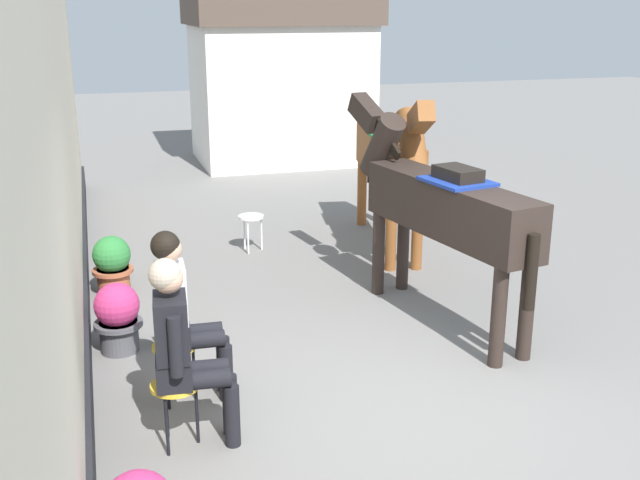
% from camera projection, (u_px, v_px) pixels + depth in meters
% --- Properties ---
extents(ground_plane, '(40.00, 40.00, 0.00)m').
position_uv_depth(ground_plane, '(308.00, 280.00, 8.58)').
color(ground_plane, slate).
extents(pub_facade_wall, '(0.34, 14.00, 3.40)m').
position_uv_depth(pub_facade_wall, '(51.00, 194.00, 6.05)').
color(pub_facade_wall, beige).
rests_on(pub_facade_wall, ground_plane).
extents(distant_cottage, '(3.40, 2.60, 3.50)m').
position_uv_depth(distant_cottage, '(280.00, 68.00, 14.67)').
color(distant_cottage, silver).
rests_on(distant_cottage, ground_plane).
extents(seated_visitor_near, '(0.61, 0.49, 1.39)m').
position_uv_depth(seated_visitor_near, '(182.00, 344.00, 5.17)').
color(seated_visitor_near, gold).
rests_on(seated_visitor_near, ground_plane).
extents(seated_visitor_far, '(0.61, 0.49, 1.39)m').
position_uv_depth(seated_visitor_far, '(181.00, 308.00, 5.78)').
color(seated_visitor_far, gold).
rests_on(seated_visitor_far, ground_plane).
extents(saddled_horse_near, '(0.83, 2.97, 2.06)m').
position_uv_depth(saddled_horse_near, '(441.00, 205.00, 7.22)').
color(saddled_horse_near, '#2D231E').
rests_on(saddled_horse_near, ground_plane).
extents(saddled_horse_far, '(0.81, 2.98, 2.06)m').
position_uv_depth(saddled_horse_far, '(391.00, 158.00, 9.40)').
color(saddled_horse_far, brown).
rests_on(saddled_horse_far, ground_plane).
extents(flower_planter_inner_far, '(0.43, 0.43, 0.64)m').
position_uv_depth(flower_planter_inner_far, '(118.00, 316.00, 6.75)').
color(flower_planter_inner_far, '#4C4C51').
rests_on(flower_planter_inner_far, ground_plane).
extents(flower_planter_farthest, '(0.43, 0.43, 0.64)m').
position_uv_depth(flower_planter_farthest, '(112.00, 264.00, 8.10)').
color(flower_planter_farthest, '#A85638').
rests_on(flower_planter_farthest, ground_plane).
extents(spare_stool_white, '(0.32, 0.32, 0.46)m').
position_uv_depth(spare_stool_white, '(251.00, 220.00, 9.49)').
color(spare_stool_white, white).
rests_on(spare_stool_white, ground_plane).
extents(satchel_bag, '(0.30, 0.19, 0.20)m').
position_uv_depth(satchel_bag, '(172.00, 333.00, 6.96)').
color(satchel_bag, black).
rests_on(satchel_bag, ground_plane).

